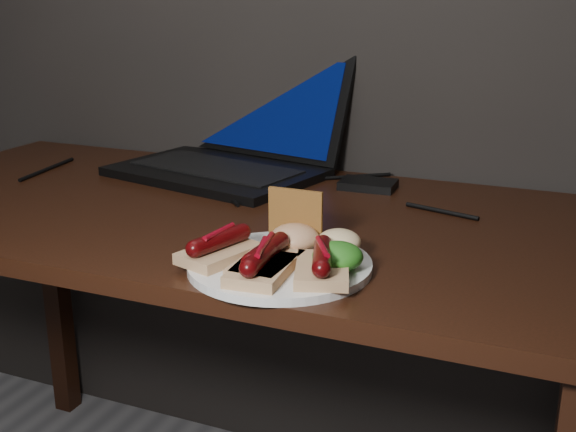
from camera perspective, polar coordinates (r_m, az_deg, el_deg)
The scene contains 13 objects.
desk at distance 1.35m, azimuth -5.98°, elevation -2.88°, with size 1.40×0.70×0.75m.
laptop at distance 1.57m, azimuth -4.28°, elevation 5.41°, with size 0.49×0.45×0.25m.
hard_drive at distance 1.44m, azimuth 6.34°, elevation 2.49°, with size 0.11×0.07×0.02m, color black.
desk_cables at distance 1.45m, azimuth -3.50°, elevation 2.53°, with size 0.94×0.35×0.01m.
plate at distance 1.02m, azimuth -0.66°, elevation -3.89°, with size 0.26×0.26×0.01m, color silver.
bread_sausage_left at distance 1.03m, azimuth -5.44°, elevation -2.51°, with size 0.10×0.13×0.04m.
bread_sausage_center at distance 0.98m, azimuth -1.75°, elevation -3.41°, with size 0.07×0.12×0.04m.
bread_sausage_right at distance 0.96m, azimuth 2.72°, elevation -3.79°, with size 0.10×0.13×0.04m.
bread_sausage_extra at distance 0.96m, azimuth -2.11°, elevation -3.82°, with size 0.08×0.12×0.04m.
crispbread at distance 1.07m, azimuth 0.59°, elevation -0.07°, with size 0.09×0.01×0.09m, color #AF6D30.
salad_greens at distance 0.98m, azimuth 3.95°, elevation -3.20°, with size 0.07×0.07×0.04m, color #1E5711.
salsa_mound at distance 1.05m, azimuth 0.53°, elevation -1.72°, with size 0.07×0.07×0.04m, color #A82B10.
coleslaw_mound at distance 1.05m, azimuth 4.05°, elevation -2.03°, with size 0.06×0.06×0.04m, color silver.
Camera 1 is at (0.62, 0.28, 1.13)m, focal length 45.00 mm.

